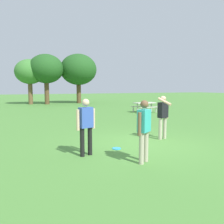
% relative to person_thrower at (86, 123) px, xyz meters
% --- Properties ---
extents(ground_plane, '(120.00, 120.00, 0.00)m').
position_rel_person_thrower_xyz_m(ground_plane, '(2.31, 0.57, -0.94)').
color(ground_plane, '#4C8438').
extents(person_thrower, '(0.59, 0.31, 1.64)m').
position_rel_person_thrower_xyz_m(person_thrower, '(0.00, 0.00, 0.00)').
color(person_thrower, black).
rests_on(person_thrower, ground).
extents(person_catcher, '(0.59, 0.78, 1.64)m').
position_rel_person_thrower_xyz_m(person_catcher, '(3.29, 0.91, 0.02)').
color(person_catcher, '#B7AD93').
rests_on(person_catcher, ground).
extents(person_bystander, '(0.53, 0.39, 1.64)m').
position_rel_person_thrower_xyz_m(person_bystander, '(1.20, -1.19, 0.00)').
color(person_bystander, '#B7AD93').
rests_on(person_bystander, ground).
extents(frisbee, '(0.28, 0.28, 0.03)m').
position_rel_person_thrower_xyz_m(frisbee, '(1.10, 0.31, -0.93)').
color(frisbee, '#2D9EDB').
rests_on(frisbee, ground).
extents(picnic_table_near, '(1.82, 1.57, 0.77)m').
position_rel_person_thrower_xyz_m(picnic_table_near, '(7.49, 9.21, -0.38)').
color(picnic_table_near, beige).
rests_on(picnic_table_near, ground).
extents(tree_tall_left, '(3.28, 3.28, 5.09)m').
position_rel_person_thrower_xyz_m(tree_tall_left, '(-0.12, 21.61, 2.70)').
color(tree_tall_left, brown).
rests_on(tree_tall_left, ground).
extents(tree_broad_center, '(3.87, 3.87, 5.67)m').
position_rel_person_thrower_xyz_m(tree_broad_center, '(1.62, 20.99, 3.05)').
color(tree_broad_center, brown).
rests_on(tree_broad_center, ground).
extents(tree_far_right, '(4.36, 4.36, 5.93)m').
position_rel_person_thrower_xyz_m(tree_far_right, '(5.43, 21.19, 3.10)').
color(tree_far_right, brown).
rests_on(tree_far_right, ground).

